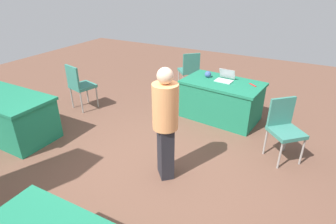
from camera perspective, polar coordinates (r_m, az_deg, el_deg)
ground_plane at (r=4.11m, az=-3.21°, el=-12.36°), size 14.40×14.40×0.00m
table_foreground at (r=5.49m, az=11.05°, el=2.47°), size 1.57×1.04×0.76m
table_mid_right at (r=5.53m, az=-30.35°, el=-0.70°), size 1.72×0.86×0.76m
chair_near_front at (r=6.00m, az=-18.02°, el=5.61°), size 0.53×0.53×0.98m
chair_tucked_left at (r=4.47m, az=23.10°, el=-2.68°), size 0.62×0.62×0.96m
chair_tucked_right at (r=6.79m, az=4.49°, el=9.00°), size 0.62×0.62×0.95m
person_attendee_browsing at (r=3.57m, az=-0.56°, el=-1.70°), size 0.48×0.48×1.60m
laptop_silver at (r=5.41m, az=11.78°, el=6.83°), size 0.34×0.32×0.21m
yarn_ball at (r=5.53m, az=8.33°, el=7.80°), size 0.13×0.13×0.13m
scissors_red at (r=5.32m, az=17.27°, el=5.42°), size 0.16×0.14×0.01m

